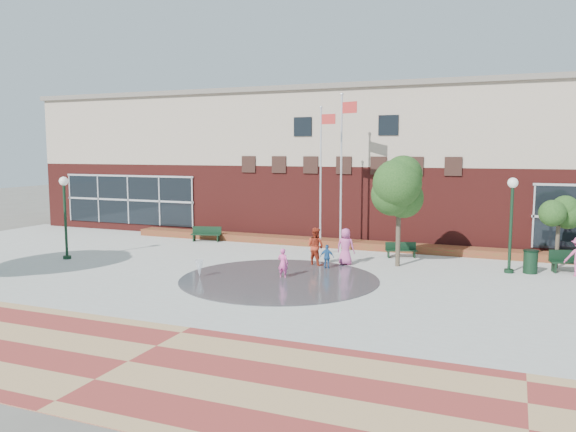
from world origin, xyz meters
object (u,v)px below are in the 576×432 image
at_px(flagpole_left, 321,173).
at_px(bench_left, 206,237).
at_px(trash_can, 530,262).
at_px(flagpole_right, 342,165).
at_px(child_splash, 283,263).

distance_m(flagpole_left, bench_left, 8.87).
relative_size(bench_left, trash_can, 1.74).
height_order(flagpole_right, bench_left, flagpole_right).
relative_size(flagpole_right, child_splash, 6.54).
xyz_separation_m(flagpole_left, child_splash, (0.18, -5.59, -3.62)).
bearing_deg(bench_left, flagpole_right, -18.62).
relative_size(trash_can, child_splash, 0.82).
relative_size(flagpole_left, child_splash, 5.98).
xyz_separation_m(flagpole_right, child_splash, (-0.60, -6.65, -4.04)).
relative_size(flagpole_left, bench_left, 4.17).
distance_m(flagpole_left, child_splash, 6.66).
relative_size(flagpole_left, flagpole_right, 0.91).
bearing_deg(trash_can, flagpole_right, 169.24).
bearing_deg(child_splash, trash_can, -152.12).
height_order(flagpole_right, trash_can, flagpole_right).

